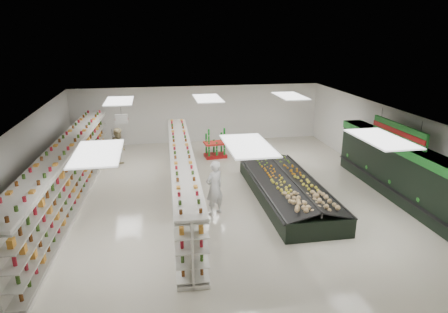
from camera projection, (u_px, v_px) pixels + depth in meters
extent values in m
plane|color=beige|center=(223.00, 195.00, 15.69)|extent=(16.00, 16.00, 0.00)
cube|color=white|center=(223.00, 115.00, 14.72)|extent=(14.00, 16.00, 0.02)
cube|color=white|center=(198.00, 114.00, 22.70)|extent=(14.00, 0.02, 3.20)
cube|color=white|center=(295.00, 279.00, 7.70)|extent=(14.00, 0.02, 3.20)
cube|color=white|center=(27.00, 167.00, 14.02)|extent=(0.02, 16.00, 3.20)
cube|color=white|center=(390.00, 147.00, 16.38)|extent=(0.02, 16.00, 3.20)
cube|color=black|center=(400.00, 171.00, 15.05)|extent=(0.80, 8.00, 2.20)
cube|color=#207A29|center=(403.00, 147.00, 14.76)|extent=(0.85, 8.00, 0.30)
cube|color=black|center=(392.00, 185.00, 15.18)|extent=(0.55, 7.80, 0.15)
cube|color=silver|center=(398.00, 165.00, 14.95)|extent=(0.45, 7.70, 0.03)
cube|color=silver|center=(399.00, 158.00, 14.86)|extent=(0.45, 7.70, 0.03)
cube|color=white|center=(113.00, 147.00, 12.34)|extent=(0.50, 0.06, 0.40)
cube|color=#A31213|center=(113.00, 147.00, 12.34)|extent=(0.52, 0.02, 0.12)
cylinder|color=black|center=(112.00, 137.00, 12.25)|extent=(0.01, 0.01, 0.50)
cube|color=white|center=(122.00, 119.00, 16.09)|extent=(0.50, 0.06, 0.40)
cube|color=#A31213|center=(122.00, 119.00, 16.09)|extent=(0.52, 0.02, 0.12)
cylinder|color=black|center=(121.00, 112.00, 16.00)|extent=(0.01, 0.01, 0.50)
cube|color=#207A29|center=(399.00, 132.00, 14.53)|extent=(0.10, 3.20, 0.60)
cube|color=#A31213|center=(397.00, 132.00, 14.52)|extent=(0.03, 3.20, 0.18)
cylinder|color=black|center=(421.00, 129.00, 13.28)|extent=(0.01, 0.01, 0.50)
cylinder|color=black|center=(382.00, 114.00, 15.54)|extent=(0.01, 0.01, 0.50)
cube|color=silver|center=(71.00, 202.00, 14.92)|extent=(1.60, 12.89, 0.13)
cube|color=silver|center=(68.00, 176.00, 14.62)|extent=(0.70, 12.85, 2.14)
cube|color=silver|center=(64.00, 147.00, 14.28)|extent=(1.60, 12.89, 0.09)
cube|color=silver|center=(64.00, 199.00, 14.85)|extent=(1.10, 12.76, 0.03)
cube|color=silver|center=(62.00, 187.00, 14.71)|extent=(1.10, 12.76, 0.03)
cube|color=silver|center=(60.00, 175.00, 14.57)|extent=(1.10, 12.76, 0.03)
cube|color=silver|center=(59.00, 163.00, 14.42)|extent=(1.10, 12.76, 0.03)
cube|color=silver|center=(57.00, 151.00, 14.28)|extent=(1.10, 12.76, 0.03)
cube|color=silver|center=(77.00, 198.00, 14.91)|extent=(1.10, 12.76, 0.03)
cube|color=silver|center=(76.00, 186.00, 14.77)|extent=(1.10, 12.76, 0.03)
cube|color=silver|center=(74.00, 174.00, 14.63)|extent=(1.10, 12.76, 0.03)
cube|color=silver|center=(73.00, 162.00, 14.49)|extent=(1.10, 12.76, 0.03)
cube|color=silver|center=(71.00, 150.00, 14.34)|extent=(1.10, 12.76, 0.03)
cube|color=silver|center=(183.00, 199.00, 15.19)|extent=(1.19, 11.19, 0.11)
cube|color=silver|center=(182.00, 177.00, 14.92)|extent=(0.41, 11.16, 1.86)
cube|color=silver|center=(181.00, 153.00, 14.63)|extent=(1.19, 11.19, 0.07)
cube|color=silver|center=(177.00, 196.00, 15.12)|extent=(0.76, 11.08, 0.03)
cube|color=silver|center=(177.00, 186.00, 15.00)|extent=(0.76, 11.08, 0.03)
cube|color=silver|center=(176.00, 176.00, 14.88)|extent=(0.76, 11.08, 0.03)
cube|color=silver|center=(176.00, 166.00, 14.75)|extent=(0.76, 11.08, 0.03)
cube|color=silver|center=(176.00, 155.00, 14.63)|extent=(0.76, 11.08, 0.03)
cube|color=silver|center=(189.00, 196.00, 15.18)|extent=(0.76, 11.08, 0.03)
cube|color=silver|center=(188.00, 186.00, 15.06)|extent=(0.76, 11.08, 0.03)
cube|color=silver|center=(188.00, 176.00, 14.94)|extent=(0.76, 11.08, 0.03)
cube|color=silver|center=(188.00, 165.00, 14.81)|extent=(0.76, 11.08, 0.03)
cube|color=silver|center=(187.00, 155.00, 14.69)|extent=(0.76, 11.08, 0.03)
cube|color=black|center=(287.00, 191.00, 15.22)|extent=(2.32, 6.62, 0.66)
cube|color=#262626|center=(259.00, 184.00, 14.94)|extent=(0.11, 6.60, 0.06)
cube|color=#262626|center=(315.00, 181.00, 15.29)|extent=(0.11, 6.60, 0.06)
cube|color=black|center=(273.00, 181.00, 14.99)|extent=(1.27, 6.52, 0.34)
cube|color=black|center=(302.00, 179.00, 15.18)|extent=(1.27, 6.52, 0.34)
cube|color=#262626|center=(288.00, 178.00, 15.06)|extent=(0.10, 6.51, 0.24)
cube|color=#A31213|center=(215.00, 156.00, 20.27)|extent=(1.14, 0.83, 0.18)
cube|color=#B21F17|center=(215.00, 143.00, 20.07)|extent=(1.19, 0.87, 0.09)
imported|color=white|center=(214.00, 188.00, 13.79)|extent=(0.86, 0.77, 1.96)
imported|color=tan|center=(119.00, 147.00, 18.91)|extent=(0.83, 1.02, 1.81)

